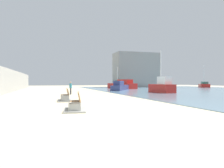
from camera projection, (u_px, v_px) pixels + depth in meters
The scene contains 11 objects.
ground_plane at pixel (67, 94), 26.02m from camera, with size 120.00×120.00×0.00m, color beige.
water_bay at pixel (223, 91), 32.96m from camera, with size 36.00×68.00×0.04m, color #6B8EA3.
bench_near at pixel (75, 106), 11.12m from camera, with size 1.37×2.23×0.98m.
bench_far at pixel (65, 98), 16.60m from camera, with size 1.18×2.14×0.98m.
person_walking at pixel (71, 87), 25.15m from camera, with size 0.32×0.46×1.55m.
boat_far_right at pixel (204, 85), 55.31m from camera, with size 4.82×5.98×6.07m.
boat_mid_bay at pixel (119, 85), 51.99m from camera, with size 3.17×7.25×5.20m.
boat_outer at pixel (122, 85), 45.10m from camera, with size 4.51×7.96×1.96m.
boat_nearest at pixel (162, 87), 28.57m from camera, with size 2.01×4.28×5.76m.
boat_distant at pixel (120, 87), 37.01m from camera, with size 5.43×7.50×1.62m.
harbor_building at pixel (136, 70), 58.93m from camera, with size 12.00×6.00×9.46m, color gray.
Camera 1 is at (-2.15, -8.52, 1.52)m, focal length 33.88 mm.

